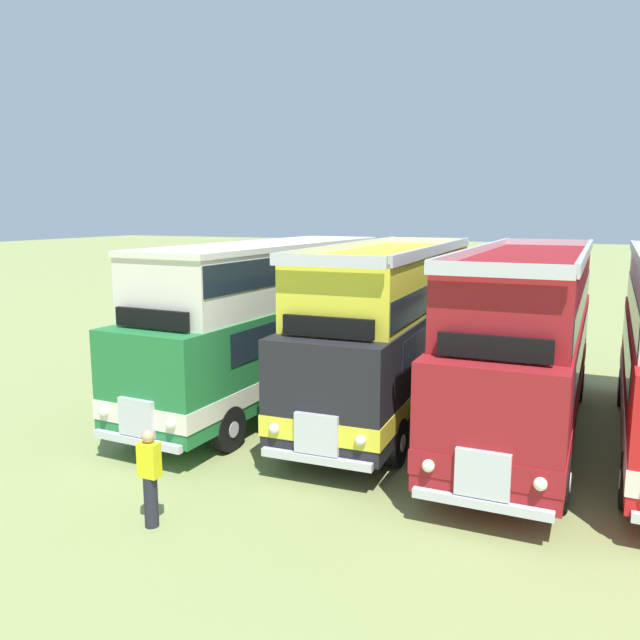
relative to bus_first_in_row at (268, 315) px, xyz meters
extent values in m
cube|color=#237538|center=(0.00, -0.12, -0.77)|extent=(2.91, 10.53, 2.30)
cube|color=silver|center=(0.00, -0.12, -1.37)|extent=(2.96, 10.57, 0.44)
cube|color=#19232D|center=(0.01, 0.28, -0.17)|extent=(2.85, 8.14, 0.76)
cube|color=#19232D|center=(-0.21, -5.28, -0.12)|extent=(2.20, 0.19, 0.90)
cube|color=silver|center=(-0.21, -5.39, -1.37)|extent=(0.90, 0.16, 0.80)
cube|color=silver|center=(-0.22, -5.42, -1.87)|extent=(2.30, 0.23, 0.16)
sphere|color=#EAEACC|center=(0.68, -5.43, -1.37)|extent=(0.22, 0.22, 0.22)
sphere|color=#EAEACC|center=(-1.11, -5.36, -1.37)|extent=(0.22, 0.22, 0.22)
cube|color=silver|center=(0.01, 0.13, 1.13)|extent=(2.78, 9.63, 1.50)
cube|color=silver|center=(0.01, 0.13, 1.95)|extent=(2.84, 9.73, 0.14)
cube|color=#19232D|center=(0.01, 0.13, 1.43)|extent=(2.81, 9.53, 0.68)
cube|color=black|center=(-0.19, -4.79, 0.63)|extent=(1.90, 0.20, 0.40)
cylinder|color=black|center=(1.00, -3.78, -1.95)|extent=(0.32, 1.05, 1.04)
cylinder|color=silver|center=(1.15, -3.79, -1.95)|extent=(0.03, 0.36, 0.36)
cylinder|color=black|center=(-1.30, -3.69, -1.95)|extent=(0.32, 1.05, 1.04)
cylinder|color=silver|center=(-1.45, -3.69, -1.95)|extent=(0.03, 0.36, 0.36)
cylinder|color=black|center=(1.28, 3.25, -1.95)|extent=(0.32, 1.05, 1.04)
cylinder|color=silver|center=(1.43, 3.25, -1.95)|extent=(0.03, 0.36, 0.36)
cylinder|color=black|center=(-1.02, 3.34, -1.95)|extent=(0.32, 1.05, 1.04)
cylinder|color=silver|center=(-1.17, 3.35, -1.95)|extent=(0.03, 0.36, 0.36)
cube|color=black|center=(3.44, 0.22, -0.77)|extent=(2.85, 9.97, 2.30)
cube|color=yellow|center=(3.44, 0.22, -1.37)|extent=(2.89, 10.01, 0.44)
cube|color=#19232D|center=(3.43, 0.62, -0.17)|extent=(2.79, 7.57, 0.76)
cube|color=#19232D|center=(3.61, -4.66, -0.12)|extent=(2.20, 0.18, 0.90)
cube|color=silver|center=(3.62, -4.77, -1.37)|extent=(0.90, 0.15, 0.80)
cube|color=silver|center=(3.62, -4.80, -1.87)|extent=(2.30, 0.22, 0.16)
sphere|color=#EAEACC|center=(4.52, -4.75, -1.37)|extent=(0.22, 0.22, 0.22)
sphere|color=#EAEACC|center=(2.72, -4.81, -1.37)|extent=(0.22, 0.22, 0.22)
cube|color=yellow|center=(3.43, 0.47, 1.13)|extent=(2.71, 9.07, 1.50)
cube|color=silver|center=(3.60, -4.22, 1.93)|extent=(2.40, 0.18, 0.24)
cube|color=silver|center=(3.29, 4.46, 1.93)|extent=(2.40, 0.18, 0.24)
cube|color=silver|center=(4.63, 0.51, 1.93)|extent=(0.42, 8.99, 0.24)
cube|color=silver|center=(2.23, 0.43, 1.93)|extent=(0.42, 8.99, 0.24)
cube|color=#19232D|center=(3.43, 0.47, 0.83)|extent=(2.75, 8.97, 0.64)
cube|color=black|center=(3.59, -4.17, 0.63)|extent=(1.90, 0.19, 0.40)
cylinder|color=black|center=(4.71, -3.08, -1.95)|extent=(0.32, 1.05, 1.04)
cylinder|color=silver|center=(4.86, -3.08, -1.95)|extent=(0.03, 0.36, 0.36)
cylinder|color=black|center=(2.41, -3.16, -1.95)|extent=(0.32, 1.05, 1.04)
cylinder|color=silver|center=(2.26, -3.17, -1.95)|extent=(0.03, 0.36, 0.36)
cylinder|color=black|center=(4.48, 3.40, -1.95)|extent=(0.32, 1.05, 1.04)
cylinder|color=silver|center=(4.63, 3.41, -1.95)|extent=(0.03, 0.36, 0.36)
cylinder|color=black|center=(2.18, 3.32, -1.95)|extent=(0.32, 1.05, 1.04)
cylinder|color=silver|center=(2.03, 3.32, -1.95)|extent=(0.03, 0.36, 0.36)
cube|color=maroon|center=(6.89, 0.04, -0.77)|extent=(2.50, 10.79, 2.30)
cube|color=maroon|center=(6.89, 0.04, -1.37)|extent=(2.54, 10.83, 0.44)
cube|color=#19232D|center=(6.89, 0.44, -0.17)|extent=(2.53, 8.39, 0.76)
cube|color=#19232D|center=(6.88, -5.30, -0.12)|extent=(2.20, 0.10, 0.90)
cube|color=silver|center=(6.88, -5.41, -1.37)|extent=(0.90, 0.12, 0.80)
cube|color=silver|center=(6.88, -5.44, -1.87)|extent=(2.30, 0.14, 0.16)
sphere|color=#EAEACC|center=(7.78, -5.42, -1.37)|extent=(0.22, 0.22, 0.22)
sphere|color=#EAEACC|center=(5.98, -5.42, -1.37)|extent=(0.22, 0.22, 0.22)
cube|color=maroon|center=(6.89, 0.29, 1.13)|extent=(2.40, 9.89, 1.50)
cube|color=silver|center=(6.88, -4.86, 1.93)|extent=(2.40, 0.10, 0.24)
cube|color=silver|center=(6.89, 4.73, 1.93)|extent=(2.40, 0.10, 0.24)
cube|color=silver|center=(8.09, 0.29, 1.93)|extent=(0.10, 9.89, 0.24)
cube|color=silver|center=(5.69, 0.29, 1.93)|extent=(0.10, 9.89, 0.24)
cube|color=#19232D|center=(6.89, 0.29, 0.83)|extent=(2.44, 9.79, 0.64)
cube|color=black|center=(6.88, -4.81, 0.63)|extent=(1.90, 0.12, 0.40)
cylinder|color=black|center=(8.03, -3.76, -1.95)|extent=(0.28, 1.04, 1.04)
cylinder|color=silver|center=(8.18, -3.76, -1.95)|extent=(0.02, 0.36, 0.36)
cylinder|color=black|center=(5.73, -3.76, -1.95)|extent=(0.28, 1.04, 1.04)
cylinder|color=silver|center=(5.58, -3.76, -1.95)|extent=(0.02, 0.36, 0.36)
cylinder|color=black|center=(8.04, 3.63, -1.95)|extent=(0.28, 1.04, 1.04)
cylinder|color=silver|center=(8.19, 3.63, -1.95)|extent=(0.02, 0.36, 0.36)
cylinder|color=black|center=(5.74, 3.63, -1.95)|extent=(0.28, 1.04, 1.04)
cylinder|color=silver|center=(5.59, 3.63, -1.95)|extent=(0.02, 0.36, 0.36)
cube|color=silver|center=(9.13, 0.49, 1.93)|extent=(0.20, 9.27, 0.24)
cylinder|color=black|center=(9.14, -3.24, -1.95)|extent=(0.29, 1.04, 1.04)
cylinder|color=silver|center=(8.99, -3.24, -1.95)|extent=(0.02, 0.36, 0.36)
cylinder|color=black|center=(9.22, 3.53, -1.95)|extent=(0.29, 1.04, 1.04)
cylinder|color=silver|center=(9.07, 3.53, -1.95)|extent=(0.02, 0.36, 0.36)
cylinder|color=#23232D|center=(1.66, -7.32, -2.02)|extent=(0.24, 0.24, 0.90)
cube|color=yellow|center=(1.66, -7.32, -1.27)|extent=(0.36, 0.22, 0.60)
sphere|color=tan|center=(1.66, -7.32, -0.85)|extent=(0.22, 0.22, 0.22)
camera|label=1|loc=(8.44, -15.48, 2.87)|focal=35.81mm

